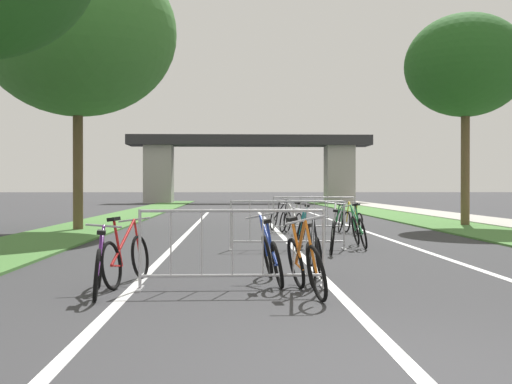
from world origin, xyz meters
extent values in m
cube|color=#477A38|center=(-6.07, 24.21, 0.03)|extent=(2.51, 59.17, 0.05)
cube|color=#477A38|center=(6.07, 24.21, 0.03)|extent=(2.51, 59.17, 0.05)
cube|color=#ADA89E|center=(8.42, 24.21, 0.04)|extent=(2.19, 59.17, 0.08)
cube|color=silver|center=(0.00, 17.12, 0.00)|extent=(0.14, 34.23, 0.01)
cube|color=silver|center=(2.65, 17.12, 0.00)|extent=(0.14, 34.23, 0.01)
cube|color=silver|center=(-2.65, 17.12, 0.00)|extent=(0.14, 34.23, 0.01)
cube|color=#2D2D30|center=(0.00, 48.90, 5.13)|extent=(19.88, 3.25, 0.81)
cube|color=#9E9B93|center=(-7.46, 48.90, 2.36)|extent=(2.27, 2.40, 4.72)
cube|color=#9E9B93|center=(7.46, 48.90, 2.36)|extent=(2.27, 2.40, 4.72)
cylinder|color=brown|center=(-6.05, 15.47, 1.89)|extent=(0.30, 0.30, 3.79)
ellipsoid|color=#38702D|center=(-6.05, 15.47, 6.03)|extent=(5.99, 5.99, 5.09)
cylinder|color=brown|center=(6.56, 17.33, 1.96)|extent=(0.29, 0.29, 3.93)
ellipsoid|color=#23561E|center=(6.56, 17.33, 5.46)|extent=(4.10, 4.10, 3.48)
cylinder|color=#ADADB2|center=(-2.54, 4.10, 0.53)|extent=(0.04, 0.04, 1.05)
cube|color=#ADADB2|center=(-2.54, 4.10, 0.01)|extent=(0.07, 0.44, 0.03)
cylinder|color=#ADADB2|center=(-0.13, 4.13, 0.53)|extent=(0.04, 0.04, 1.05)
cube|color=#ADADB2|center=(-0.13, 4.13, 0.01)|extent=(0.07, 0.44, 0.03)
cylinder|color=#ADADB2|center=(-1.33, 4.12, 1.03)|extent=(2.41, 0.07, 0.04)
cylinder|color=#ADADB2|center=(-1.33, 4.12, 0.18)|extent=(2.41, 0.07, 0.04)
cylinder|color=#ADADB2|center=(-2.14, 4.11, 0.61)|extent=(0.02, 0.02, 0.87)
cylinder|color=#ADADB2|center=(-1.74, 4.11, 0.61)|extent=(0.02, 0.02, 0.87)
cylinder|color=#ADADB2|center=(-1.33, 4.12, 0.61)|extent=(0.02, 0.02, 0.87)
cylinder|color=#ADADB2|center=(-0.93, 4.12, 0.61)|extent=(0.02, 0.02, 0.87)
cylinder|color=#ADADB2|center=(-0.53, 4.13, 0.61)|extent=(0.02, 0.02, 0.87)
cylinder|color=#ADADB2|center=(-1.37, 9.35, 0.53)|extent=(0.04, 0.04, 1.05)
cube|color=#ADADB2|center=(-1.37, 9.35, 0.01)|extent=(0.07, 0.44, 0.03)
cylinder|color=#ADADB2|center=(1.03, 9.30, 0.53)|extent=(0.04, 0.04, 1.05)
cube|color=#ADADB2|center=(1.03, 9.30, 0.01)|extent=(0.07, 0.44, 0.03)
cylinder|color=#ADADB2|center=(-0.17, 9.33, 1.03)|extent=(2.41, 0.09, 0.04)
cylinder|color=#ADADB2|center=(-0.17, 9.33, 0.18)|extent=(2.41, 0.09, 0.04)
cylinder|color=#ADADB2|center=(-0.97, 9.34, 0.61)|extent=(0.02, 0.02, 0.87)
cylinder|color=#ADADB2|center=(-0.57, 9.33, 0.61)|extent=(0.02, 0.02, 0.87)
cylinder|color=#ADADB2|center=(-0.17, 9.33, 0.61)|extent=(0.02, 0.02, 0.87)
cylinder|color=#ADADB2|center=(0.23, 9.32, 0.61)|extent=(0.02, 0.02, 0.87)
cylinder|color=#ADADB2|center=(0.63, 9.31, 0.61)|extent=(0.02, 0.02, 0.87)
cylinder|color=#ADADB2|center=(-0.15, 14.50, 0.53)|extent=(0.04, 0.04, 1.05)
cube|color=#ADADB2|center=(-0.15, 14.50, 0.01)|extent=(0.07, 0.44, 0.03)
cylinder|color=#ADADB2|center=(2.25, 14.57, 0.53)|extent=(0.04, 0.04, 1.05)
cube|color=#ADADB2|center=(2.25, 14.57, 0.01)|extent=(0.07, 0.44, 0.03)
cylinder|color=#ADADB2|center=(1.05, 14.54, 1.03)|extent=(2.41, 0.12, 0.04)
cylinder|color=#ADADB2|center=(1.05, 14.54, 0.18)|extent=(2.41, 0.12, 0.04)
cylinder|color=#ADADB2|center=(0.25, 14.51, 0.61)|extent=(0.02, 0.02, 0.87)
cylinder|color=#ADADB2|center=(0.65, 14.52, 0.61)|extent=(0.02, 0.02, 0.87)
cylinder|color=#ADADB2|center=(1.05, 14.54, 0.61)|extent=(0.02, 0.02, 0.87)
cylinder|color=#ADADB2|center=(1.45, 14.55, 0.61)|extent=(0.02, 0.02, 0.87)
cylinder|color=#ADADB2|center=(1.85, 14.56, 0.61)|extent=(0.02, 0.02, 0.87)
torus|color=black|center=(-0.07, 15.60, 0.34)|extent=(0.30, 0.69, 0.67)
torus|color=black|center=(0.15, 14.58, 0.34)|extent=(0.30, 0.69, 0.67)
cylinder|color=black|center=(0.09, 15.13, 0.65)|extent=(0.38, 0.98, 0.66)
cylinder|color=black|center=(0.04, 15.32, 0.59)|extent=(0.15, 0.15, 0.62)
cylinder|color=black|center=(-0.04, 15.44, 0.31)|extent=(0.09, 0.34, 0.08)
cylinder|color=black|center=(0.21, 14.62, 0.65)|extent=(0.15, 0.12, 0.63)
cube|color=black|center=(0.09, 15.37, 0.90)|extent=(0.16, 0.26, 0.07)
cylinder|color=#99999E|center=(0.26, 14.65, 0.96)|extent=(0.42, 0.12, 0.10)
torus|color=black|center=(1.84, 15.59, 0.31)|extent=(0.15, 0.62, 0.62)
torus|color=black|center=(1.83, 14.50, 0.31)|extent=(0.15, 0.62, 0.62)
cylinder|color=#1E7238|center=(1.89, 15.07, 0.59)|extent=(0.12, 1.07, 0.59)
cylinder|color=#1E7238|center=(1.88, 15.28, 0.53)|extent=(0.14, 0.13, 0.54)
cylinder|color=#1E7238|center=(1.84, 15.42, 0.29)|extent=(0.04, 0.35, 0.07)
cylinder|color=#1E7238|center=(1.88, 14.53, 0.59)|extent=(0.14, 0.09, 0.56)
cube|color=black|center=(1.92, 15.32, 0.80)|extent=(0.11, 0.24, 0.07)
cylinder|color=#99999E|center=(1.93, 14.55, 0.87)|extent=(0.45, 0.03, 0.10)
torus|color=black|center=(-0.75, 4.10, 0.32)|extent=(0.21, 0.65, 0.64)
torus|color=black|center=(-0.82, 5.18, 0.32)|extent=(0.21, 0.65, 0.64)
cylinder|color=#1E389E|center=(-0.84, 4.61, 0.62)|extent=(0.23, 1.04, 0.63)
cylinder|color=#1E389E|center=(-0.82, 4.41, 0.58)|extent=(0.16, 0.13, 0.62)
cylinder|color=#1E389E|center=(-0.75, 4.27, 0.30)|extent=(0.04, 0.35, 0.07)
cylinder|color=#1E389E|center=(-0.87, 5.15, 0.62)|extent=(0.15, 0.10, 0.61)
cube|color=black|center=(-0.87, 4.36, 0.88)|extent=(0.12, 0.25, 0.07)
cylinder|color=#99999E|center=(-0.93, 5.12, 0.92)|extent=(0.44, 0.06, 0.11)
torus|color=black|center=(-2.90, 4.08, 0.32)|extent=(0.25, 0.65, 0.64)
torus|color=black|center=(-2.69, 5.15, 0.32)|extent=(0.25, 0.65, 0.64)
cylinder|color=red|center=(-2.83, 4.60, 0.59)|extent=(0.18, 1.06, 0.58)
cylinder|color=red|center=(-2.88, 4.39, 0.59)|extent=(0.15, 0.11, 0.64)
cylinder|color=red|center=(-2.87, 4.25, 0.30)|extent=(0.10, 0.35, 0.08)
cylinder|color=red|center=(-2.73, 5.13, 0.59)|extent=(0.12, 0.08, 0.55)
cube|color=black|center=(-2.92, 4.36, 0.91)|extent=(0.15, 0.26, 0.06)
cylinder|color=#99999E|center=(-2.76, 5.11, 0.86)|extent=(0.48, 0.12, 0.09)
torus|color=black|center=(2.16, 13.47, 0.31)|extent=(0.19, 0.63, 0.62)
torus|color=black|center=(2.00, 14.46, 0.31)|extent=(0.19, 0.63, 0.62)
cylinder|color=gold|center=(2.10, 13.95, 0.61)|extent=(0.15, 0.97, 0.63)
cylinder|color=gold|center=(2.13, 13.76, 0.56)|extent=(0.11, 0.11, 0.59)
cylinder|color=gold|center=(2.13, 13.63, 0.29)|extent=(0.08, 0.32, 0.07)
cylinder|color=gold|center=(2.02, 14.44, 0.61)|extent=(0.10, 0.09, 0.60)
cube|color=black|center=(2.16, 13.73, 0.85)|extent=(0.14, 0.25, 0.06)
cylinder|color=#99999E|center=(2.05, 14.42, 0.91)|extent=(0.46, 0.10, 0.07)
torus|color=black|center=(0.49, 13.56, 0.31)|extent=(0.24, 0.62, 0.61)
torus|color=black|center=(0.26, 14.51, 0.31)|extent=(0.24, 0.62, 0.61)
cylinder|color=silver|center=(0.40, 14.01, 0.57)|extent=(0.21, 0.94, 0.56)
cylinder|color=silver|center=(0.45, 13.83, 0.57)|extent=(0.12, 0.10, 0.63)
cylinder|color=silver|center=(0.45, 13.71, 0.28)|extent=(0.11, 0.31, 0.07)
cylinder|color=silver|center=(0.29, 14.49, 0.57)|extent=(0.10, 0.08, 0.53)
cube|color=black|center=(0.48, 13.81, 0.88)|extent=(0.16, 0.26, 0.06)
cylinder|color=#99999E|center=(0.32, 14.47, 0.83)|extent=(0.49, 0.14, 0.08)
torus|color=black|center=(0.63, 8.24, 0.34)|extent=(0.20, 0.68, 0.68)
torus|color=black|center=(0.77, 9.26, 0.34)|extent=(0.20, 0.68, 0.68)
cylinder|color=#B7B7BC|center=(0.73, 8.72, 0.67)|extent=(0.25, 0.99, 0.69)
cylinder|color=#B7B7BC|center=(0.70, 8.52, 0.58)|extent=(0.10, 0.13, 0.58)
cylinder|color=#B7B7BC|center=(0.65, 8.40, 0.31)|extent=(0.07, 0.33, 0.08)
cylinder|color=#B7B7BC|center=(0.80, 9.23, 0.67)|extent=(0.10, 0.10, 0.66)
cube|color=black|center=(0.72, 8.48, 0.86)|extent=(0.14, 0.25, 0.06)
cylinder|color=#99999E|center=(0.83, 9.20, 0.99)|extent=(0.46, 0.09, 0.07)
torus|color=black|center=(0.27, 10.32, 0.33)|extent=(0.29, 0.68, 0.66)
torus|color=black|center=(0.07, 9.32, 0.33)|extent=(0.29, 0.68, 0.66)
cylinder|color=#197A7F|center=(0.22, 9.84, 0.59)|extent=(0.14, 0.99, 0.55)
cylinder|color=#197A7F|center=(0.26, 10.02, 0.60)|extent=(0.18, 0.09, 0.65)
cylinder|color=#197A7F|center=(0.23, 10.16, 0.30)|extent=(0.10, 0.33, 0.08)
cylinder|color=#197A7F|center=(0.12, 9.34, 0.59)|extent=(0.14, 0.07, 0.52)
cube|color=black|center=(0.33, 10.05, 0.92)|extent=(0.15, 0.26, 0.07)
cylinder|color=#99999E|center=(0.17, 9.35, 0.84)|extent=(0.46, 0.12, 0.11)
torus|color=black|center=(-0.50, 4.09, 0.34)|extent=(0.27, 0.70, 0.68)
torus|color=black|center=(-0.36, 3.10, 0.34)|extent=(0.27, 0.70, 0.68)
cylinder|color=orange|center=(-0.49, 3.61, 0.65)|extent=(0.05, 0.98, 0.65)
cylinder|color=orange|center=(-0.51, 3.80, 0.61)|extent=(0.18, 0.10, 0.65)
cylinder|color=orange|center=(-0.47, 3.93, 0.32)|extent=(0.08, 0.32, 0.08)
cylinder|color=orange|center=(-0.42, 3.12, 0.65)|extent=(0.17, 0.07, 0.62)
cube|color=black|center=(-0.58, 3.83, 0.93)|extent=(0.14, 0.25, 0.07)
cylinder|color=#99999E|center=(-0.49, 3.14, 0.96)|extent=(0.47, 0.10, 0.12)
torus|color=black|center=(-2.91, 3.24, 0.31)|extent=(0.20, 0.63, 0.63)
torus|color=black|center=(-3.08, 4.29, 0.31)|extent=(0.20, 0.63, 0.63)
cylinder|color=#662884|center=(-2.97, 3.74, 0.57)|extent=(0.16, 1.02, 0.55)
cylinder|color=#662884|center=(-2.94, 3.54, 0.53)|extent=(0.11, 0.12, 0.53)
cylinder|color=#662884|center=(-2.94, 3.41, 0.29)|extent=(0.09, 0.34, 0.07)
cylinder|color=#662884|center=(-3.06, 4.26, 0.57)|extent=(0.10, 0.09, 0.52)
cube|color=black|center=(-2.91, 3.51, 0.79)|extent=(0.14, 0.25, 0.06)
cylinder|color=#99999E|center=(-3.03, 4.24, 0.83)|extent=(0.47, 0.10, 0.07)
torus|color=black|center=(-0.30, 4.12, 0.31)|extent=(0.27, 0.63, 0.61)
torus|color=black|center=(-0.06, 5.11, 0.31)|extent=(0.27, 0.63, 0.61)
cylinder|color=black|center=(-0.22, 4.60, 0.59)|extent=(0.19, 0.98, 0.60)
cylinder|color=black|center=(-0.26, 4.41, 0.54)|extent=(0.14, 0.10, 0.56)
cylinder|color=black|center=(-0.26, 4.28, 0.28)|extent=(0.11, 0.33, 0.07)
cylinder|color=black|center=(-0.10, 5.09, 0.59)|extent=(0.13, 0.07, 0.57)
cube|color=black|center=(-0.31, 4.38, 0.82)|extent=(0.16, 0.26, 0.06)
cylinder|color=#99999E|center=(-0.15, 5.08, 0.87)|extent=(0.46, 0.14, 0.09)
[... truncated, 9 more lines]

